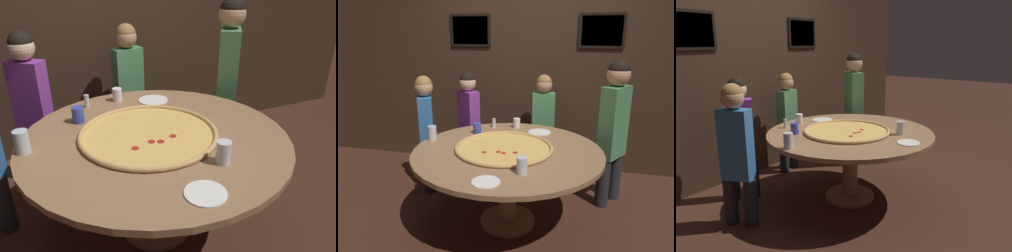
% 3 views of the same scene
% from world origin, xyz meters
% --- Properties ---
extents(ground_plane, '(24.00, 24.00, 0.00)m').
position_xyz_m(ground_plane, '(0.00, 0.00, 0.00)').
color(ground_plane, '#422319').
extents(back_wall, '(6.40, 0.08, 2.60)m').
position_xyz_m(back_wall, '(0.00, 1.45, 1.30)').
color(back_wall, '#3D281C').
rests_on(back_wall, ground_plane).
extents(dining_table, '(1.70, 1.70, 0.74)m').
position_xyz_m(dining_table, '(0.00, 0.00, 0.62)').
color(dining_table, '#936B47').
rests_on(dining_table, ground_plane).
extents(giant_pizza, '(0.88, 0.88, 0.03)m').
position_xyz_m(giant_pizza, '(-0.04, 0.01, 0.75)').
color(giant_pizza, '#EAB75B').
rests_on(giant_pizza, dining_table).
extents(drink_cup_near_right, '(0.07, 0.07, 0.10)m').
position_xyz_m(drink_cup_near_right, '(-0.05, 0.67, 0.79)').
color(drink_cup_near_right, white).
rests_on(drink_cup_near_right, dining_table).
extents(drink_cup_by_shaker, '(0.08, 0.08, 0.14)m').
position_xyz_m(drink_cup_by_shaker, '(-0.77, 0.10, 0.81)').
color(drink_cup_by_shaker, silver).
rests_on(drink_cup_by_shaker, dining_table).
extents(drink_cup_centre_back, '(0.08, 0.08, 0.11)m').
position_xyz_m(drink_cup_centre_back, '(-0.41, 0.39, 0.80)').
color(drink_cup_centre_back, '#384CB7').
rests_on(drink_cup_centre_back, dining_table).
extents(drink_cup_front_edge, '(0.08, 0.08, 0.13)m').
position_xyz_m(drink_cup_front_edge, '(0.21, -0.46, 0.81)').
color(drink_cup_front_edge, silver).
rests_on(drink_cup_front_edge, dining_table).
extents(white_plate_near_front, '(0.21, 0.21, 0.01)m').
position_xyz_m(white_plate_near_front, '(-0.01, -0.66, 0.74)').
color(white_plate_near_front, white).
rests_on(white_plate_near_front, dining_table).
extents(white_plate_beside_cup, '(0.23, 0.23, 0.01)m').
position_xyz_m(white_plate_beside_cup, '(0.21, 0.56, 0.74)').
color(white_plate_beside_cup, white).
rests_on(white_plate_beside_cup, dining_table).
extents(condiment_shaker, '(0.04, 0.04, 0.10)m').
position_xyz_m(condiment_shaker, '(-0.30, 0.64, 0.79)').
color(condiment_shaker, silver).
rests_on(condiment_shaker, dining_table).
extents(diner_side_left, '(0.32, 0.39, 1.50)m').
position_xyz_m(diner_side_left, '(0.95, 0.62, 0.85)').
color(diner_side_left, '#232328').
rests_on(diner_side_left, ground_plane).
extents(diner_side_right, '(0.33, 0.29, 1.30)m').
position_xyz_m(diner_side_right, '(-0.68, 0.91, 0.74)').
color(diner_side_right, '#232328').
rests_on(diner_side_right, ground_plane).
extents(diner_far_left, '(0.33, 0.19, 1.26)m').
position_xyz_m(diner_far_left, '(0.18, 1.12, 0.72)').
color(diner_far_left, '#232328').
rests_on(diner_far_left, ground_plane).
extents(diner_centre_back, '(0.25, 0.34, 1.30)m').
position_xyz_m(diner_centre_back, '(-1.03, 0.49, 0.74)').
color(diner_centre_back, '#232328').
rests_on(diner_centre_back, ground_plane).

